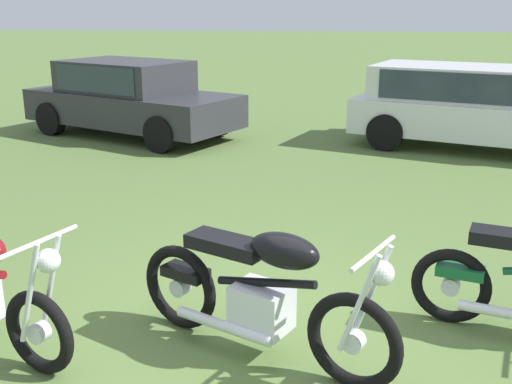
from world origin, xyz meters
name	(u,v)px	position (x,y,z in m)	size (l,w,h in m)	color
ground_plane	(265,345)	(0.00, 0.00, 0.00)	(120.00, 120.00, 0.00)	#567038
motorcycle_black	(262,294)	(-0.01, -0.13, 0.49)	(1.95, 1.19, 1.02)	black
car_charcoal	(129,94)	(-3.38, 7.42, 0.80)	(4.55, 3.40, 1.43)	#2D2D33
car_white	(480,101)	(3.04, 6.99, 0.84)	(4.94, 3.31, 1.43)	silver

